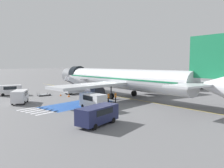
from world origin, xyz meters
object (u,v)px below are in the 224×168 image
object	(u,v)px
service_van_0	(20,96)
baggage_cart	(44,95)
ground_crew_1	(108,97)
traffic_cone_0	(69,95)
service_van_1	(98,114)
boarding_stairs_forward	(75,89)
service_van_2	(10,89)
service_van_3	(93,100)
ground_crew_2	(116,96)
airliner	(120,79)
ground_crew_0	(96,94)
fuel_tanker	(192,83)
traffic_cone_1	(61,95)

from	to	relation	value
service_van_0	baggage_cart	bearing A→B (deg)	-108.10
ground_crew_1	traffic_cone_0	xyz separation A→B (m)	(-10.75, 0.45, -0.72)
service_van_1	boarding_stairs_forward	bearing A→B (deg)	139.85
service_van_2	service_van_3	world-z (taller)	service_van_3
service_van_1	ground_crew_2	xyz separation A→B (m)	(-7.01, 12.16, -0.16)
ground_crew_2	airliner	bearing A→B (deg)	-164.06
service_van_3	baggage_cart	xyz separation A→B (m)	(-17.60, 3.46, -1.10)
baggage_cart	ground_crew_0	xyz separation A→B (m)	(11.94, 3.32, 0.72)
airliner	boarding_stairs_forward	world-z (taller)	airliner
airliner	fuel_tanker	xyz separation A→B (m)	(7.15, 21.96, -1.98)
fuel_tanker	service_van_1	bearing A→B (deg)	-77.22
service_van_3	ground_crew_1	bearing A→B (deg)	-154.53
fuel_tanker	traffic_cone_0	distance (m)	32.24
boarding_stairs_forward	traffic_cone_1	distance (m)	4.24
boarding_stairs_forward	ground_crew_0	xyz separation A→B (m)	(9.05, -2.93, -0.02)
ground_crew_0	traffic_cone_0	world-z (taller)	ground_crew_0
fuel_tanker	traffic_cone_0	bearing A→B (deg)	-110.08
service_van_0	ground_crew_2	distance (m)	16.14
service_van_1	baggage_cart	world-z (taller)	service_van_1
ground_crew_0	traffic_cone_0	size ratio (longest dim) A/B	2.96
ground_crew_1	ground_crew_2	bearing A→B (deg)	-169.34
baggage_cart	traffic_cone_1	size ratio (longest dim) A/B	6.35
traffic_cone_0	boarding_stairs_forward	bearing A→B (deg)	121.79
service_van_0	ground_crew_1	bearing A→B (deg)	170.44
traffic_cone_0	traffic_cone_1	world-z (taller)	traffic_cone_0
fuel_tanker	ground_crew_2	world-z (taller)	fuel_tanker
fuel_tanker	ground_crew_2	distance (m)	27.99
ground_crew_1	traffic_cone_1	size ratio (longest dim) A/B	3.87
service_van_0	traffic_cone_1	xyz separation A→B (m)	(-1.83, 9.87, -1.09)
baggage_cart	airliner	bearing A→B (deg)	45.66
service_van_2	ground_crew_2	xyz separation A→B (m)	(23.04, 7.00, -0.21)
ground_crew_2	ground_crew_0	bearing A→B (deg)	-110.06
airliner	service_van_0	world-z (taller)	airliner
boarding_stairs_forward	service_van_2	world-z (taller)	boarding_stairs_forward
traffic_cone_1	service_van_3	bearing A→B (deg)	-20.70
airliner	service_van_1	bearing A→B (deg)	-137.93
airliner	service_van_1	size ratio (longest dim) A/B	8.26
fuel_tanker	airliner	bearing A→B (deg)	-100.00
fuel_tanker	traffic_cone_1	size ratio (longest dim) A/B	20.93
fuel_tanker	service_van_3	size ratio (longest dim) A/B	2.02
boarding_stairs_forward	ground_crew_2	distance (m)	14.39
baggage_cart	ground_crew_0	distance (m)	12.42
fuel_tanker	baggage_cart	size ratio (longest dim) A/B	3.30
service_van_3	traffic_cone_0	xyz separation A→B (m)	(-12.20, 5.66, -1.07)
service_van_2	ground_crew_2	bearing A→B (deg)	-140.03
boarding_stairs_forward	traffic_cone_0	size ratio (longest dim) A/B	9.61
service_van_2	traffic_cone_1	xyz separation A→B (m)	(9.10, 6.21, -1.07)
service_van_3	boarding_stairs_forward	bearing A→B (deg)	-113.48
airliner	ground_crew_0	bearing A→B (deg)	176.25
service_van_2	traffic_cone_0	bearing A→B (deg)	-128.22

